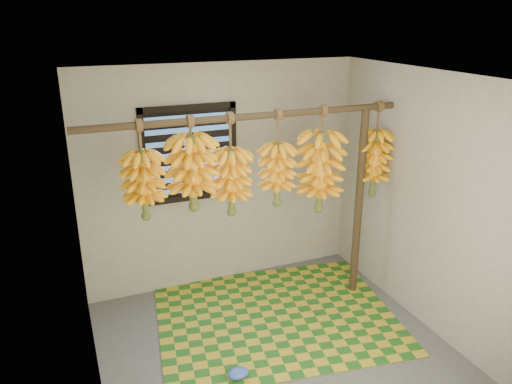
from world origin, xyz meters
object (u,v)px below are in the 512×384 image
banana_bunch_a (144,185)px  banana_bunch_c (231,182)px  plastic_bag (238,373)px  banana_bunch_b (192,173)px  banana_bunch_e (320,172)px  support_post (359,205)px  banana_bunch_f (374,163)px  woven_mat (276,316)px  banana_bunch_d (277,174)px

banana_bunch_a → banana_bunch_c: size_ratio=0.91×
plastic_bag → banana_bunch_b: bearing=96.1°
banana_bunch_c → banana_bunch_e: (0.91, 0.00, -0.01)m
support_post → banana_bunch_f: size_ratio=2.07×
woven_mat → banana_bunch_d: bearing=68.1°
banana_bunch_b → banana_bunch_f: same height
banana_bunch_a → banana_bunch_b: 0.43m
banana_bunch_a → support_post: bearing=-0.0°
banana_bunch_a → banana_bunch_d: 1.23m
support_post → banana_bunch_b: size_ratio=2.40×
support_post → banana_bunch_c: bearing=-180.0°
support_post → banana_bunch_e: banana_bunch_e is taller
plastic_bag → banana_bunch_d: size_ratio=0.21×
banana_bunch_b → banana_bunch_f: (1.88, 0.00, -0.12)m
plastic_bag → banana_bunch_b: banana_bunch_b is taller
support_post → banana_bunch_c: 1.44m
banana_bunch_b → banana_bunch_d: same height
woven_mat → plastic_bag: size_ratio=12.00×
banana_bunch_a → plastic_bag: bearing=-58.6°
plastic_bag → banana_bunch_a: size_ratio=0.22×
banana_bunch_f → support_post: bearing=180.0°
plastic_bag → banana_bunch_d: (0.72, 0.84, 1.39)m
support_post → banana_bunch_d: banana_bunch_d is taller
plastic_bag → banana_bunch_d: 1.78m
support_post → woven_mat: support_post is taller
banana_bunch_c → support_post: bearing=0.0°
banana_bunch_d → banana_bunch_f: bearing=0.0°
support_post → plastic_bag: support_post is taller
woven_mat → banana_bunch_e: 1.50m
support_post → banana_bunch_a: (-2.16, 0.00, 0.49)m
banana_bunch_c → woven_mat: bearing=-20.9°
support_post → banana_bunch_d: 1.03m
banana_bunch_f → plastic_bag: bearing=-154.8°
support_post → banana_bunch_b: (-1.73, 0.00, 0.55)m
banana_bunch_e → banana_bunch_f: same height
banana_bunch_c → banana_bunch_f: 1.53m
banana_bunch_d → banana_bunch_f: same height
plastic_bag → banana_bunch_a: banana_bunch_a is taller
banana_bunch_a → banana_bunch_b: (0.42, -0.00, 0.06)m
banana_bunch_a → banana_bunch_d: (1.23, -0.00, -0.05)m
banana_bunch_a → banana_bunch_d: same height
woven_mat → banana_bunch_e: size_ratio=2.21×
banana_bunch_c → banana_bunch_f: size_ratio=0.97×
banana_bunch_c → banana_bunch_d: bearing=0.0°
plastic_bag → banana_bunch_a: 1.75m
support_post → banana_bunch_b: 1.82m
banana_bunch_d → banana_bunch_a: bearing=180.0°
banana_bunch_c → banana_bunch_d: 0.45m
support_post → woven_mat: bearing=-171.4°
banana_bunch_b → banana_bunch_f: size_ratio=0.86×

